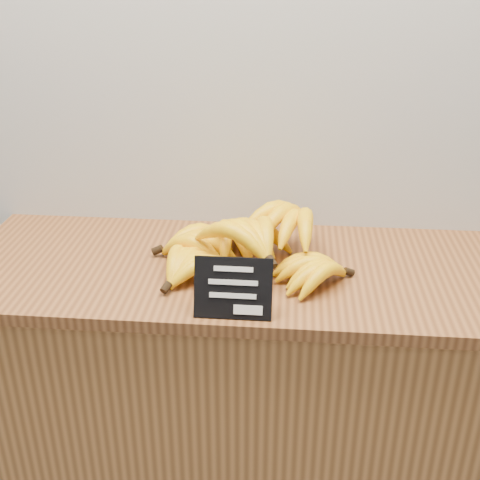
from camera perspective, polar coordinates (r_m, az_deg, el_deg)
The scene contains 4 objects.
counter at distance 1.75m, azimuth 0.15°, elevation -16.29°, with size 1.28×0.50×0.90m, color #A86D36.
counter_top at distance 1.48m, azimuth 0.17°, elevation -2.82°, with size 1.39×0.54×0.03m, color brown.
chalkboard_sign at distance 1.25m, azimuth -0.66°, elevation -4.61°, with size 0.16×0.01×0.13m, color black.
banana_pile at distance 1.46m, azimuth 0.65°, elevation -0.22°, with size 0.50×0.37×0.13m.
Camera 1 is at (-0.02, 1.45, 1.62)m, focal length 45.00 mm.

